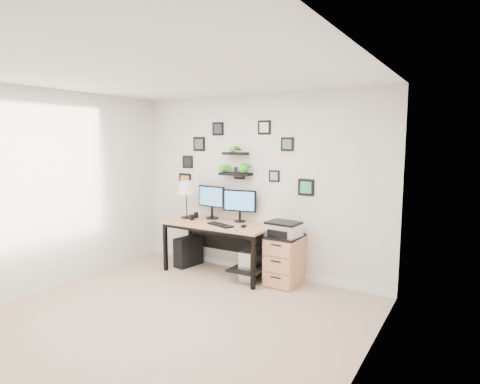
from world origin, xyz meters
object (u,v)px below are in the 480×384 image
Objects in this scene: mug at (192,217)px; file_cabinet at (284,260)px; pc_tower_grey at (250,264)px; desk at (222,231)px; monitor_left at (212,200)px; monitor_right at (240,203)px; table_lamp at (186,188)px; pc_tower_black at (188,251)px; printer at (283,229)px.

mug is 1.55m from file_cabinet.
mug is 0.18× the size of pc_tower_grey.
desk is 3.17× the size of monitor_left.
monitor_right is at bearing 1.33° from monitor_left.
desk is at bearing -3.73° from table_lamp.
pc_tower_black is at bearing 177.98° from pc_tower_grey.
pc_tower_grey is (0.30, -0.21, -0.82)m from monitor_right.
monitor_left reaches higher than file_cabinet.
monitor_left reaches higher than pc_tower_black.
table_lamp reaches higher than desk.
monitor_left reaches higher than desk.
table_lamp is 1.53m from pc_tower_grey.
pc_tower_black is (-0.33, -0.16, -0.82)m from monitor_left.
table_lamp is at bearing 166.03° from pc_tower_black.
pc_tower_grey is (0.99, 0.04, -0.58)m from mug.
mug is at bearing -175.80° from file_cabinet.
file_cabinet reaches higher than pc_tower_black.
printer reaches higher than file_cabinet.
monitor_left is 0.90m from pc_tower_black.
monitor_right is 6.14× the size of mug.
table_lamp is at bearing -169.58° from monitor_right.
monitor_left is at bearing 51.23° from mug.
desk is at bearing -132.55° from monitor_right.
pc_tower_black is 1.01× the size of pc_tower_grey.
file_cabinet is (0.79, -0.14, -0.70)m from monitor_right.
monitor_left is 1.13× the size of pc_tower_grey.
pc_tower_black is (-0.14, 0.08, -0.57)m from mug.
pc_tower_black is at bearing -179.94° from printer.
monitor_left is 1.12× the size of pc_tower_black.
desk is at bearing -178.18° from printer.
file_cabinet reaches higher than pc_tower_grey.
file_cabinet is (1.48, 0.11, -0.46)m from mug.
table_lamp is 0.85× the size of file_cabinet.
pc_tower_grey is at bearing -14.17° from monitor_left.
desk is 0.49m from monitor_right.
pc_tower_grey is 0.67× the size of file_cabinet.
mug is (0.17, -0.09, -0.42)m from table_lamp.
monitor_left is 1.17m from pc_tower_grey.
file_cabinet is at bearing 10.99° from pc_tower_black.
file_cabinet is (0.98, 0.06, -0.29)m from desk.
table_lamp reaches higher than printer.
monitor_right is at bearing 10.42° from table_lamp.
mug is 0.12× the size of file_cabinet.
file_cabinet is at bearing -10.30° from monitor_right.
printer is at bearing 1.82° from desk.
pc_tower_grey is at bearing -1.24° from desk.
pc_tower_black is at bearing -154.18° from monitor_left.
mug is at bearing -19.63° from pc_tower_black.
printer is at bearing -105.72° from file_cabinet.
monitor_right is 0.77m from mug.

